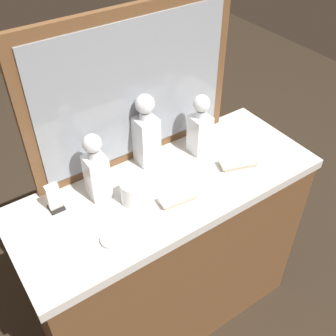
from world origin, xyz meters
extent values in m
plane|color=#2D2319|center=(0.00, 0.00, 0.00)|extent=(6.00, 6.00, 0.00)
cube|color=brown|center=(0.00, 0.00, 0.42)|extent=(1.14, 0.45, 0.83)
cube|color=silver|center=(0.00, 0.00, 0.85)|extent=(1.17, 0.46, 0.04)
cube|color=brown|center=(0.00, 0.22, 1.16)|extent=(0.83, 0.03, 0.59)
cube|color=gray|center=(0.00, 0.20, 1.16)|extent=(0.75, 0.01, 0.51)
cube|color=white|center=(0.01, 0.16, 0.97)|extent=(0.08, 0.08, 0.20)
cube|color=#8C4C14|center=(0.01, 0.16, 0.93)|extent=(0.07, 0.07, 0.12)
cylinder|color=white|center=(0.01, 0.16, 1.08)|extent=(0.04, 0.04, 0.03)
sphere|color=white|center=(0.01, 0.16, 1.13)|extent=(0.07, 0.07, 0.07)
cube|color=white|center=(-0.23, 0.09, 0.96)|extent=(0.07, 0.07, 0.17)
cube|color=#8C4C14|center=(-0.23, 0.09, 0.92)|extent=(0.06, 0.06, 0.11)
cylinder|color=white|center=(-0.23, 0.09, 1.06)|extent=(0.04, 0.04, 0.03)
sphere|color=white|center=(-0.23, 0.09, 1.10)|extent=(0.06, 0.06, 0.06)
cube|color=white|center=(0.22, 0.10, 0.95)|extent=(0.07, 0.07, 0.16)
cube|color=#8C4C14|center=(0.22, 0.10, 0.92)|extent=(0.06, 0.06, 0.09)
cylinder|color=white|center=(0.22, 0.10, 1.05)|extent=(0.04, 0.04, 0.03)
sphere|color=white|center=(0.22, 0.10, 1.09)|extent=(0.07, 0.07, 0.07)
cylinder|color=white|center=(-0.15, 0.00, 0.91)|extent=(0.08, 0.08, 0.08)
cylinder|color=silver|center=(-0.15, 0.00, 0.88)|extent=(0.08, 0.08, 0.01)
cube|color=#B7A88C|center=(-0.02, -0.09, 0.88)|extent=(0.13, 0.06, 0.01)
cube|color=beige|center=(-0.02, -0.09, 0.89)|extent=(0.15, 0.07, 0.01)
cube|color=#B7A88C|center=(0.29, -0.07, 0.88)|extent=(0.14, 0.09, 0.01)
cube|color=beige|center=(0.29, -0.07, 0.89)|extent=(0.16, 0.10, 0.01)
cylinder|color=silver|center=(-0.30, -0.12, 0.88)|extent=(0.07, 0.07, 0.01)
cube|color=black|center=(-0.39, 0.12, 0.87)|extent=(0.05, 0.05, 0.01)
cube|color=white|center=(-0.39, 0.12, 0.92)|extent=(0.05, 0.02, 0.11)
camera|label=1|loc=(-0.62, -0.90, 1.89)|focal=43.35mm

